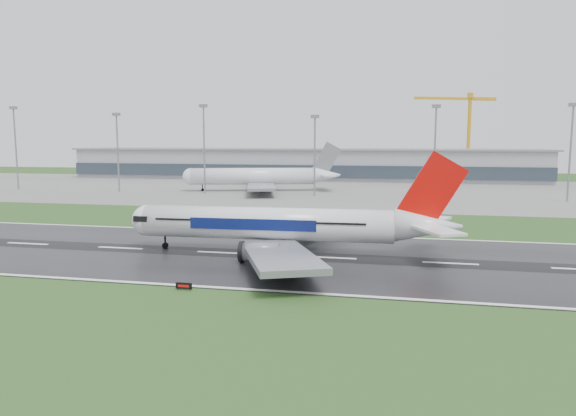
# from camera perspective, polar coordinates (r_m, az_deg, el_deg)

# --- Properties ---
(ground) EXTENTS (520.00, 520.00, 0.00)m
(ground) POSITION_cam_1_polar(r_m,az_deg,el_deg) (105.24, -17.60, -4.17)
(ground) COLOR #214318
(ground) RESTS_ON ground
(runway) EXTENTS (400.00, 45.00, 0.10)m
(runway) POSITION_cam_1_polar(r_m,az_deg,el_deg) (105.23, -17.60, -4.14)
(runway) COLOR black
(runway) RESTS_ON ground
(apron) EXTENTS (400.00, 130.00, 0.08)m
(apron) POSITION_cam_1_polar(r_m,az_deg,el_deg) (221.49, -1.46, 2.10)
(apron) COLOR slate
(apron) RESTS_ON ground
(terminal) EXTENTS (240.00, 36.00, 15.00)m
(terminal) POSITION_cam_1_polar(r_m,az_deg,el_deg) (279.54, 1.41, 4.73)
(terminal) COLOR gray
(terminal) RESTS_ON ground
(main_airliner) EXTENTS (62.11, 59.38, 17.68)m
(main_airliner) POSITION_cam_1_polar(r_m,az_deg,el_deg) (94.67, 0.15, 0.40)
(main_airliner) COLOR white
(main_airliner) RESTS_ON runway
(parked_airliner) EXTENTS (77.58, 74.52, 18.75)m
(parked_airliner) POSITION_cam_1_polar(r_m,az_deg,el_deg) (211.42, -3.12, 4.39)
(parked_airliner) COLOR silver
(parked_airliner) RESTS_ON apron
(tower_crane) EXTENTS (42.35, 19.15, 44.17)m
(tower_crane) POSITION_cam_1_polar(r_m,az_deg,el_deg) (291.43, 18.88, 7.32)
(tower_crane) COLOR orange
(tower_crane) RESTS_ON ground
(runway_sign) EXTENTS (2.31, 0.66, 1.04)m
(runway_sign) POSITION_cam_1_polar(r_m,az_deg,el_deg) (74.47, -11.15, -8.28)
(runway_sign) COLOR black
(runway_sign) RESTS_ON ground
(floodmast_0) EXTENTS (0.64, 0.64, 32.61)m
(floodmast_0) POSITION_cam_1_polar(r_m,az_deg,el_deg) (244.35, -27.25, 5.60)
(floodmast_0) COLOR gray
(floodmast_0) RESTS_ON ground
(floodmast_1) EXTENTS (0.64, 0.64, 29.57)m
(floodmast_1) POSITION_cam_1_polar(r_m,az_deg,el_deg) (218.43, -17.85, 5.55)
(floodmast_1) COLOR gray
(floodmast_1) RESTS_ON ground
(floodmast_2) EXTENTS (0.64, 0.64, 32.33)m
(floodmast_2) POSITION_cam_1_polar(r_m,az_deg,el_deg) (202.97, -9.01, 6.09)
(floodmast_2) COLOR gray
(floodmast_2) RESTS_ON ground
(floodmast_3) EXTENTS (0.64, 0.64, 28.05)m
(floodmast_3) POSITION_cam_1_polar(r_m,az_deg,el_deg) (192.00, 2.89, 5.46)
(floodmast_3) COLOR gray
(floodmast_3) RESTS_ON ground
(floodmast_4) EXTENTS (0.64, 0.64, 31.13)m
(floodmast_4) POSITION_cam_1_polar(r_m,az_deg,el_deg) (189.84, 15.52, 5.65)
(floodmast_4) COLOR gray
(floodmast_4) RESTS_ON ground
(floodmast_5) EXTENTS (0.64, 0.64, 31.03)m
(floodmast_5) POSITION_cam_1_polar(r_m,az_deg,el_deg) (197.10, 28.11, 5.09)
(floodmast_5) COLOR gray
(floodmast_5) RESTS_ON ground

